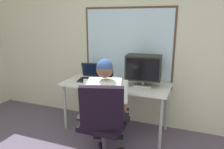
# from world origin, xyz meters

# --- Properties ---
(wall_rear) EXTENTS (5.63, 0.08, 2.78)m
(wall_rear) POSITION_xyz_m (-0.01, 2.46, 1.38)
(wall_rear) COLOR beige
(wall_rear) RESTS_ON ground
(desk) EXTENTS (1.55, 0.65, 0.73)m
(desk) POSITION_xyz_m (-0.27, 2.07, 0.66)
(desk) COLOR #939992
(desk) RESTS_ON ground
(office_chair) EXTENTS (0.66, 0.58, 0.97)m
(office_chair) POSITION_xyz_m (-0.13, 1.29, 0.55)
(office_chair) COLOR black
(office_chair) RESTS_ON ground
(person_seated) EXTENTS (0.64, 0.81, 1.21)m
(person_seated) POSITION_xyz_m (-0.20, 1.54, 0.63)
(person_seated) COLOR navy
(person_seated) RESTS_ON ground
(crt_monitor) EXTENTS (0.50, 0.33, 0.43)m
(crt_monitor) POSITION_xyz_m (0.13, 2.11, 0.99)
(crt_monitor) COLOR beige
(crt_monitor) RESTS_ON desk
(laptop) EXTENTS (0.40, 0.40, 0.24)m
(laptop) POSITION_xyz_m (-0.70, 2.14, 0.80)
(laptop) COLOR #1C252D
(laptop) RESTS_ON desk
(wine_glass) EXTENTS (0.09, 0.09, 0.13)m
(wine_glass) POSITION_xyz_m (-0.24, 1.96, 0.82)
(wine_glass) COLOR silver
(wine_glass) RESTS_ON desk
(desk_speaker) EXTENTS (0.09, 0.10, 0.17)m
(desk_speaker) POSITION_xyz_m (-0.40, 2.19, 0.82)
(desk_speaker) COLOR black
(desk_speaker) RESTS_ON desk
(coffee_mug) EXTENTS (0.08, 0.08, 0.09)m
(coffee_mug) POSITION_xyz_m (-0.41, 1.95, 0.78)
(coffee_mug) COLOR black
(coffee_mug) RESTS_ON desk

